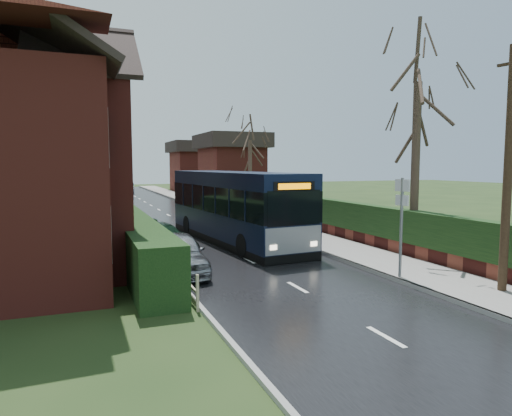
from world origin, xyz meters
name	(u,v)px	position (x,y,z in m)	size (l,w,h in m)	color
ground	(270,273)	(0.00, 0.00, 0.00)	(140.00, 140.00, 0.00)	#31421C
road	(196,231)	(0.00, 10.00, 0.01)	(6.00, 100.00, 0.02)	black
pavement	(270,226)	(4.25, 10.00, 0.07)	(2.50, 100.00, 0.14)	slate
kerb_right	(250,227)	(3.05, 10.00, 0.07)	(0.12, 100.00, 0.14)	gray
kerb_left	(137,233)	(-3.05, 10.00, 0.05)	(0.12, 100.00, 0.10)	gray
front_hedge	(129,233)	(-3.90, 5.00, 0.80)	(1.20, 16.00, 1.60)	black
picket_fence	(149,241)	(-3.15, 5.00, 0.45)	(0.10, 16.00, 0.90)	tan
right_wall_hedge	(295,208)	(5.80, 10.00, 1.02)	(0.60, 50.00, 1.80)	maroon
bus	(234,207)	(0.80, 6.03, 1.57)	(3.34, 10.62, 3.17)	black
car_silver	(178,253)	(-2.80, 1.00, 0.66)	(1.55, 3.86, 1.31)	#9D9DA1
car_green	(159,240)	(-2.90, 4.00, 0.62)	(1.74, 4.29, 1.25)	black
car_distant	(128,188)	(-0.20, 43.25, 0.65)	(1.38, 3.95, 1.30)	black
bus_stop_sign	(402,214)	(3.20, -2.43, 2.05)	(0.20, 0.47, 3.11)	slate
telegraph_pole	(508,171)	(4.80, -4.62, 3.32)	(0.23, 0.84, 6.56)	black
tree_right_near	(419,70)	(6.00, 0.33, 6.95)	(4.31, 4.31, 9.30)	#382A21
tree_right_far	(250,135)	(6.02, 17.96, 5.62)	(3.90, 3.90, 7.53)	#3E2D24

